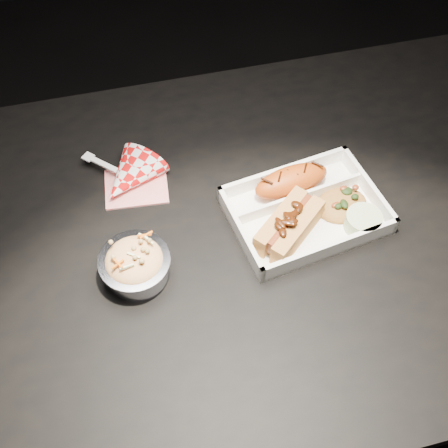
{
  "coord_description": "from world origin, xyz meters",
  "views": [
    {
      "loc": [
        -0.15,
        -0.52,
        1.53
      ],
      "look_at": [
        -0.03,
        -0.02,
        0.81
      ],
      "focal_mm": 45.0,
      "sensor_mm": 36.0,
      "label": 1
    }
  ],
  "objects_px": {
    "fried_pastry": "(291,181)",
    "foil_coleslaw_cup": "(135,264)",
    "dining_table": "(238,257)",
    "food_tray": "(305,212)",
    "napkin_fork": "(129,178)",
    "hotdog": "(289,225)"
  },
  "relations": [
    {
      "from": "dining_table",
      "to": "food_tray",
      "type": "distance_m",
      "value": 0.15
    },
    {
      "from": "food_tray",
      "to": "napkin_fork",
      "type": "xyz_separation_m",
      "value": [
        -0.28,
        0.14,
        0.01
      ]
    },
    {
      "from": "fried_pastry",
      "to": "foil_coleslaw_cup",
      "type": "bearing_deg",
      "value": -160.59
    },
    {
      "from": "dining_table",
      "to": "fried_pastry",
      "type": "distance_m",
      "value": 0.17
    },
    {
      "from": "dining_table",
      "to": "napkin_fork",
      "type": "bearing_deg",
      "value": 139.37
    },
    {
      "from": "food_tray",
      "to": "hotdog",
      "type": "distance_m",
      "value": 0.06
    },
    {
      "from": "foil_coleslaw_cup",
      "to": "napkin_fork",
      "type": "bearing_deg",
      "value": 85.27
    },
    {
      "from": "foil_coleslaw_cup",
      "to": "napkin_fork",
      "type": "height_order",
      "value": "foil_coleslaw_cup"
    },
    {
      "from": "fried_pastry",
      "to": "napkin_fork",
      "type": "distance_m",
      "value": 0.29
    },
    {
      "from": "hotdog",
      "to": "foil_coleslaw_cup",
      "type": "height_order",
      "value": "foil_coleslaw_cup"
    },
    {
      "from": "napkin_fork",
      "to": "food_tray",
      "type": "bearing_deg",
      "value": 17.6
    },
    {
      "from": "dining_table",
      "to": "hotdog",
      "type": "relative_size",
      "value": 8.75
    },
    {
      "from": "dining_table",
      "to": "napkin_fork",
      "type": "distance_m",
      "value": 0.24
    },
    {
      "from": "food_tray",
      "to": "fried_pastry",
      "type": "bearing_deg",
      "value": 90.0
    },
    {
      "from": "foil_coleslaw_cup",
      "to": "dining_table",
      "type": "bearing_deg",
      "value": 14.63
    },
    {
      "from": "dining_table",
      "to": "fried_pastry",
      "type": "xyz_separation_m",
      "value": [
        0.11,
        0.05,
        0.12
      ]
    },
    {
      "from": "dining_table",
      "to": "foil_coleslaw_cup",
      "type": "bearing_deg",
      "value": -165.37
    },
    {
      "from": "food_tray",
      "to": "foil_coleslaw_cup",
      "type": "distance_m",
      "value": 0.3
    },
    {
      "from": "dining_table",
      "to": "foil_coleslaw_cup",
      "type": "distance_m",
      "value": 0.22
    },
    {
      "from": "food_tray",
      "to": "foil_coleslaw_cup",
      "type": "height_order",
      "value": "foil_coleslaw_cup"
    },
    {
      "from": "fried_pastry",
      "to": "hotdog",
      "type": "relative_size",
      "value": 0.99
    },
    {
      "from": "dining_table",
      "to": "hotdog",
      "type": "bearing_deg",
      "value": -24.62
    }
  ]
}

